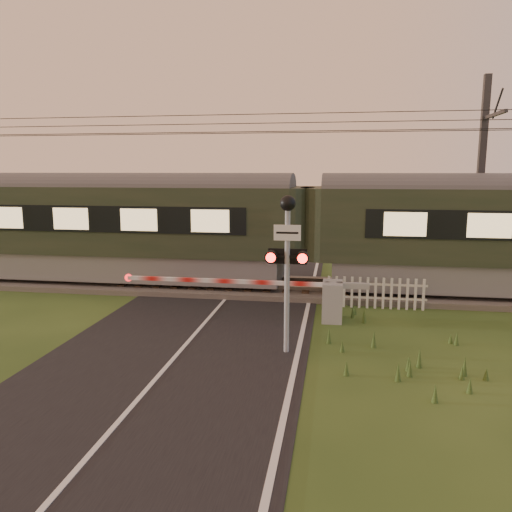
% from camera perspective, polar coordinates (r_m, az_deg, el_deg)
% --- Properties ---
extents(ground, '(160.00, 160.00, 0.00)m').
position_cam_1_polar(ground, '(12.08, -8.69, -10.80)').
color(ground, '#253D17').
rests_on(ground, ground).
extents(road, '(6.00, 140.00, 0.03)m').
position_cam_1_polar(road, '(11.87, -8.96, -11.15)').
color(road, black).
rests_on(road, ground).
extents(track_bed, '(140.00, 3.40, 0.39)m').
position_cam_1_polar(track_bed, '(18.09, -2.40, -3.52)').
color(track_bed, '#47423D').
rests_on(track_bed, ground).
extents(overhead_wires, '(120.00, 0.62, 0.62)m').
position_cam_1_polar(overhead_wires, '(17.67, -2.53, 14.64)').
color(overhead_wires, black).
rests_on(overhead_wires, ground).
extents(train, '(40.86, 2.82, 3.80)m').
position_cam_1_polar(train, '(17.39, 5.85, 3.00)').
color(train, gray).
rests_on(train, ground).
extents(boom_gate, '(7.21, 0.86, 1.15)m').
position_cam_1_polar(boom_gate, '(14.33, 7.30, -4.82)').
color(boom_gate, gray).
rests_on(boom_gate, ground).
extents(crossing_signal, '(0.94, 0.37, 3.67)m').
position_cam_1_polar(crossing_signal, '(11.32, 3.60, 1.14)').
color(crossing_signal, gray).
rests_on(crossing_signal, ground).
extents(picket_fence, '(3.10, 0.08, 0.97)m').
position_cam_1_polar(picket_fence, '(15.85, 13.49, -4.12)').
color(picket_fence, silver).
rests_on(picket_fence, ground).
extents(catenary_mast, '(0.24, 2.47, 7.58)m').
position_cam_1_polar(catenary_mast, '(20.15, 24.30, 8.09)').
color(catenary_mast, '#2D2D30').
rests_on(catenary_mast, ground).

